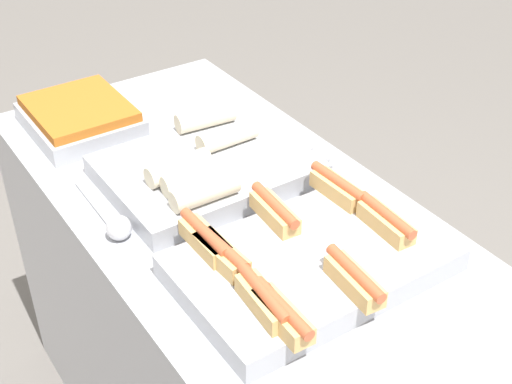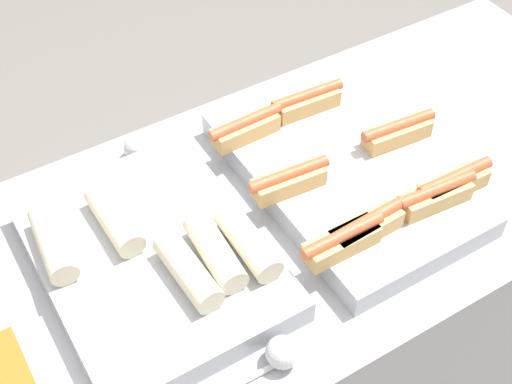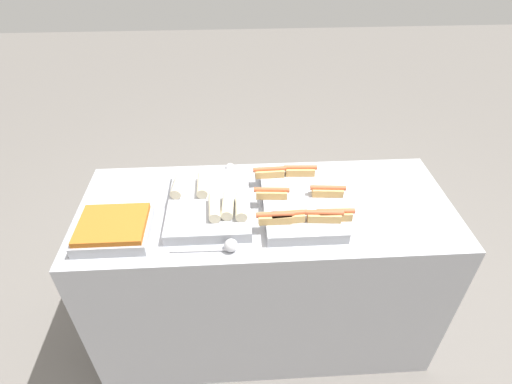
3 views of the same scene
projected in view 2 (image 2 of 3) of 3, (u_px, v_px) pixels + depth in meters
name	position (u px, v px, depth m)	size (l,w,h in m)	color
counter	(273.00, 339.00, 1.66)	(1.68, 0.68, 0.90)	#A8AAB2
tray_hotdogs	(345.00, 172.00, 1.35)	(0.41, 0.52, 0.10)	#A8AAB2
tray_wraps	(155.00, 257.00, 1.21)	(0.36, 0.46, 0.10)	#A8AAB2
serving_spoon_near	(274.00, 358.00, 1.09)	(0.27, 0.05, 0.05)	silver
serving_spoon_far	(130.00, 151.00, 1.40)	(0.27, 0.05, 0.05)	silver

